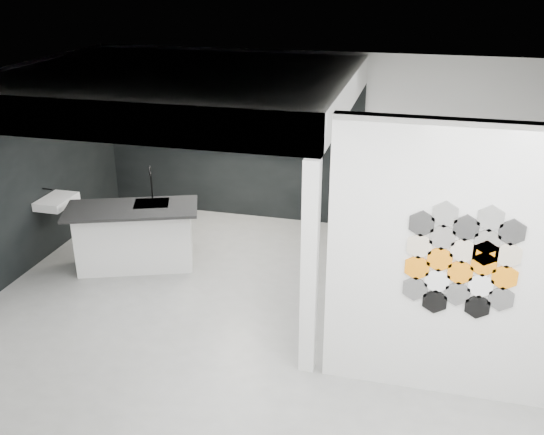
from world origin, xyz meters
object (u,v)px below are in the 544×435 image
Objects in this scene: stockpot at (179,132)px; kettle at (288,141)px; bottle_dark at (225,136)px; wall_basin at (57,202)px; glass_bowl at (315,144)px; partition_panel at (457,267)px; glass_vase at (315,143)px; kitchen_island at (135,236)px; utensil_cup at (172,134)px.

kettle is at bearing 0.00° from stockpot.
bottle_dark reaches higher than kettle.
stockpot reaches higher than kettle.
glass_bowl reaches higher than wall_basin.
partition_panel is 21.87× the size of glass_vase.
bottle_dark is at bearing 52.75° from kitchen_island.
bottle_dark is at bearing 132.73° from partition_panel.
kitchen_island reaches higher than utensil_cup.
partition_panel reaches higher than kettle.
bottle_dark is at bearing 180.00° from glass_vase.
glass_bowl is (-2.08, 3.87, -0.03)m from partition_panel.
kitchen_island is 2.44m from bottle_dark.
kitchen_island is 2.35m from utensil_cup.
kettle is at bearing 0.00° from utensil_cup.
wall_basin is 2.34m from utensil_cup.
kitchen_island is 3.17m from glass_bowl.
kitchen_island is at bearing 157.98° from partition_panel.
wall_basin is 4.02× the size of glass_bowl.
kettle is 2.00m from utensil_cup.
partition_panel is 18.75× the size of glass_bowl.
stockpot is (-4.38, 3.87, 0.01)m from partition_panel.
stockpot reaches higher than glass_bowl.
kitchen_island is 8.46× the size of stockpot.
wall_basin is 2.60× the size of stockpot.
bottle_dark reaches higher than glass_bowl.
kettle is at bearing 31.15° from kitchen_island.
partition_panel reaches higher than glass_bowl.
stockpot is 1.28× the size of bottle_dark.
partition_panel is 5.84m from stockpot.
partition_panel is 17.53× the size of kettle.
glass_vase is at bearing 0.00° from glass_bowl.
utensil_cup reaches higher than wall_basin.
glass_vase is (-2.08, 3.87, -0.02)m from partition_panel.
glass_bowl is (2.15, 2.16, 0.89)m from kitchen_island.
glass_bowl is 1.50m from bottle_dark.
stockpot is 1.55× the size of glass_bowl.
kitchen_island is 17.17× the size of utensil_cup.
utensil_cup is (-2.00, 0.00, -0.01)m from kettle.
wall_basin is 2.40m from stockpot.
partition_panel is at bearing -40.61° from utensil_cup.
stockpot is at bearing 0.00° from utensil_cup.
wall_basin is at bearing -148.65° from glass_bowl.
bottle_dark is at bearing -169.71° from kettle.
kettle is at bearing 180.00° from glass_vase.
bottle_dark is (-3.57, 3.87, 0.01)m from partition_panel.
utensil_cup is at bearing 180.00° from glass_vase.
kitchen_island reaches higher than glass_bowl.
stockpot is at bearing 73.76° from kitchen_island.
bottle_dark is (0.65, 2.16, 0.92)m from kitchen_island.
bottle_dark is at bearing 0.00° from stockpot.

